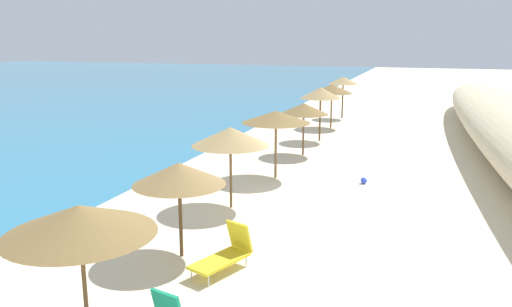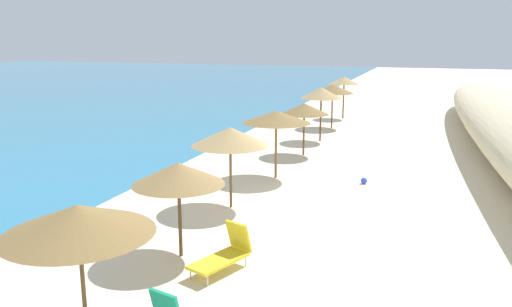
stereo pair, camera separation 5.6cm
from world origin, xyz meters
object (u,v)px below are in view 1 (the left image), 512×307
(beach_ball, at_px, (364,181))
(lounge_chair_0, at_px, (226,253))
(beach_umbrella_6, at_px, (304,109))
(beach_umbrella_2, at_px, (79,220))
(beach_umbrella_9, at_px, (343,81))
(beach_umbrella_5, at_px, (276,117))
(beach_umbrella_4, at_px, (230,137))
(beach_umbrella_3, at_px, (179,174))
(beach_umbrella_8, at_px, (332,89))
(beach_umbrella_7, at_px, (321,93))

(beach_ball, bearing_deg, lounge_chair_0, 165.99)
(beach_umbrella_6, xyz_separation_m, beach_ball, (-3.97, -3.30, -2.03))
(beach_umbrella_2, xyz_separation_m, beach_umbrella_9, (27.62, 0.15, 0.20))
(beach_umbrella_5, bearing_deg, lounge_chair_0, -171.32)
(beach_umbrella_4, bearing_deg, beach_umbrella_3, -176.71)
(lounge_chair_0, bearing_deg, beach_umbrella_4, -49.60)
(beach_umbrella_5, xyz_separation_m, beach_umbrella_9, (15.88, 0.11, 0.14))
(beach_umbrella_3, distance_m, beach_umbrella_8, 19.73)
(lounge_chair_0, bearing_deg, beach_umbrella_2, 91.48)
(beach_umbrella_8, xyz_separation_m, beach_ball, (-11.65, -3.47, -2.22))
(beach_ball, bearing_deg, beach_umbrella_9, 12.52)
(beach_umbrella_4, distance_m, beach_umbrella_7, 11.67)
(beach_umbrella_8, relative_size, beach_umbrella_9, 0.94)
(beach_umbrella_2, height_order, beach_umbrella_5, beach_umbrella_5)
(lounge_chair_0, bearing_deg, beach_umbrella_3, 4.41)
(beach_umbrella_7, bearing_deg, beach_umbrella_4, 178.05)
(beach_umbrella_8, bearing_deg, beach_umbrella_4, 179.23)
(lounge_chair_0, bearing_deg, beach_umbrella_9, -66.35)
(beach_umbrella_3, height_order, lounge_chair_0, beach_umbrella_3)
(lounge_chair_0, height_order, beach_ball, lounge_chair_0)
(lounge_chair_0, bearing_deg, beach_umbrella_8, -65.71)
(beach_umbrella_3, height_order, beach_umbrella_8, beach_umbrella_8)
(beach_umbrella_6, relative_size, beach_ball, 9.87)
(beach_umbrella_7, relative_size, lounge_chair_0, 1.64)
(beach_umbrella_2, bearing_deg, beach_umbrella_9, 0.31)
(lounge_chair_0, distance_m, beach_ball, 8.72)
(beach_umbrella_6, bearing_deg, beach_umbrella_2, 179.93)
(beach_umbrella_2, height_order, beach_umbrella_3, beach_umbrella_2)
(beach_umbrella_3, distance_m, beach_umbrella_7, 15.61)
(beach_umbrella_5, distance_m, lounge_chair_0, 8.53)
(beach_umbrella_3, xyz_separation_m, beach_umbrella_7, (15.60, -0.17, 0.39))
(beach_umbrella_3, relative_size, lounge_chair_0, 1.40)
(beach_umbrella_5, relative_size, lounge_chair_0, 1.53)
(beach_umbrella_9, bearing_deg, beach_umbrella_8, 180.00)
(beach_umbrella_6, xyz_separation_m, beach_umbrella_8, (7.69, 0.17, 0.19))
(beach_umbrella_6, distance_m, beach_umbrella_8, 7.69)
(beach_umbrella_6, bearing_deg, beach_ball, -140.24)
(beach_umbrella_7, distance_m, lounge_chair_0, 16.17)
(beach_umbrella_4, height_order, beach_umbrella_6, beach_umbrella_4)
(beach_umbrella_3, bearing_deg, beach_ball, -23.18)
(beach_umbrella_8, relative_size, beach_ball, 10.69)
(beach_umbrella_6, distance_m, lounge_chair_0, 12.60)
(beach_umbrella_6, bearing_deg, beach_umbrella_3, 179.27)
(beach_umbrella_8, bearing_deg, beach_umbrella_2, -179.64)
(beach_umbrella_2, xyz_separation_m, beach_umbrella_5, (11.74, 0.04, 0.06))
(beach_umbrella_9, distance_m, lounge_chair_0, 24.21)
(beach_umbrella_9, distance_m, beach_ball, 16.19)
(beach_umbrella_9, bearing_deg, beach_umbrella_3, -179.96)
(beach_umbrella_5, height_order, beach_ball, beach_umbrella_5)
(beach_umbrella_4, distance_m, beach_ball, 5.95)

